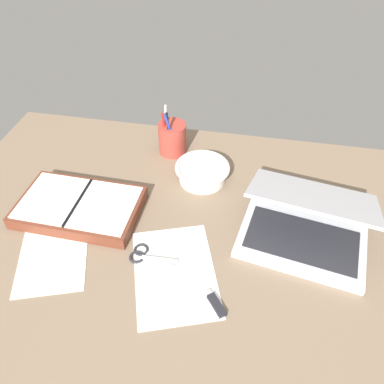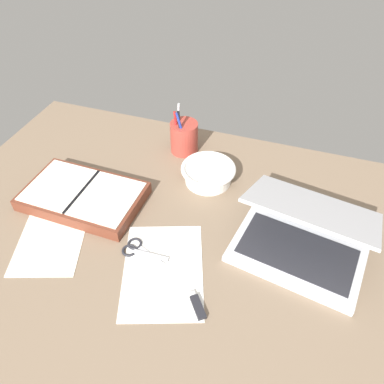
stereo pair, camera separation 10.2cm
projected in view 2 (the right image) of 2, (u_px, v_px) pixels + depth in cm
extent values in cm
cube|color=#75604C|center=(173.00, 237.00, 100.65)|extent=(140.00, 100.00, 2.00)
cube|color=silver|center=(296.00, 254.00, 94.33)|extent=(34.93, 25.91, 1.80)
cube|color=#232328|center=(297.00, 251.00, 93.63)|extent=(30.17, 19.53, 0.24)
cube|color=silver|center=(313.00, 208.00, 91.24)|extent=(34.74, 24.82, 8.24)
cube|color=silver|center=(312.00, 210.00, 91.08)|extent=(31.86, 22.30, 7.04)
cylinder|color=silver|center=(208.00, 175.00, 114.08)|extent=(14.19, 14.19, 4.73)
torus|color=silver|center=(208.00, 169.00, 112.45)|extent=(16.70, 16.70, 1.34)
cylinder|color=#9E382D|center=(184.00, 137.00, 123.23)|extent=(9.11, 9.11, 10.53)
cylinder|color=black|center=(180.00, 133.00, 119.28)|extent=(1.98, 0.97, 15.30)
cylinder|color=#233899|center=(183.00, 133.00, 119.20)|extent=(4.30, 1.40, 14.81)
cylinder|color=#B21E1E|center=(177.00, 132.00, 120.59)|extent=(2.94, 3.07, 13.87)
cylinder|color=#B7B7BC|center=(178.00, 126.00, 121.88)|extent=(1.27, 2.22, 15.62)
cube|color=brown|center=(84.00, 196.00, 107.94)|extent=(34.05, 21.52, 3.72)
cube|color=silver|center=(58.00, 185.00, 108.55)|extent=(15.99, 19.08, 0.30)
cube|color=silver|center=(107.00, 198.00, 104.54)|extent=(15.99, 19.08, 0.30)
cube|color=black|center=(82.00, 191.00, 106.45)|extent=(1.28, 18.70, 0.30)
cube|color=#B7B7BC|center=(151.00, 255.00, 94.33)|extent=(9.37, 1.48, 0.30)
cube|color=#B7B7BC|center=(151.00, 256.00, 94.53)|extent=(9.10, 4.66, 0.30)
torus|color=#232328|center=(129.00, 250.00, 95.78)|extent=(3.90, 3.90, 0.70)
torus|color=#232328|center=(135.00, 244.00, 97.35)|extent=(3.90, 3.90, 0.70)
cube|color=white|center=(163.00, 270.00, 91.80)|extent=(27.51, 32.74, 0.16)
cube|color=silver|center=(53.00, 234.00, 99.96)|extent=(24.60, 30.91, 0.16)
cube|color=black|center=(198.00, 307.00, 84.03)|extent=(5.26, 5.96, 1.00)
cube|color=silver|center=(193.00, 294.00, 86.49)|extent=(1.68, 1.68, 0.60)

